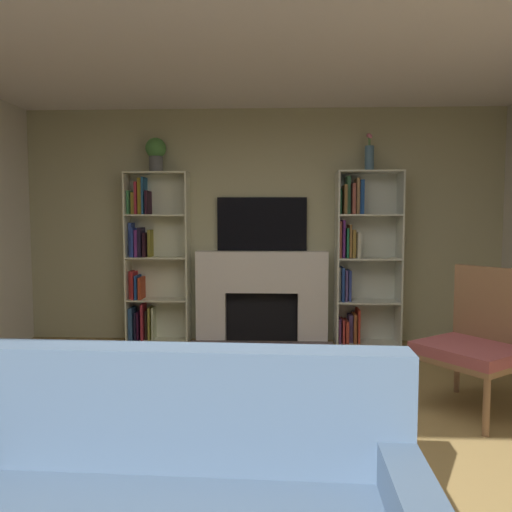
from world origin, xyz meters
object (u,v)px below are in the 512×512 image
(bookshelf_left, at_px, (151,259))
(potted_plant, at_px, (156,152))
(bookshelf_right, at_px, (359,258))
(tv, at_px, (262,224))
(vase_with_flowers, at_px, (369,156))
(armchair, at_px, (479,340))
(coffee_table, at_px, (192,426))
(fireplace, at_px, (262,295))

(bookshelf_left, height_order, potted_plant, potted_plant)
(bookshelf_left, xyz_separation_m, bookshelf_right, (2.37, -0.02, 0.02))
(potted_plant, bearing_deg, tv, 5.79)
(vase_with_flowers, distance_m, armchair, 2.50)
(bookshelf_left, distance_m, vase_with_flowers, 2.71)
(coffee_table, bearing_deg, vase_with_flowers, 65.61)
(bookshelf_left, xyz_separation_m, armchair, (2.92, -1.95, -0.42))
(bookshelf_left, height_order, coffee_table, bookshelf_left)
(bookshelf_right, bearing_deg, potted_plant, -179.24)
(bookshelf_left, relative_size, armchair, 1.85)
(fireplace, bearing_deg, vase_with_flowers, -2.14)
(coffee_table, bearing_deg, bookshelf_right, 67.19)
(tv, xyz_separation_m, bookshelf_right, (1.09, -0.09, -0.38))
(tv, distance_m, bookshelf_left, 1.34)
(tv, distance_m, vase_with_flowers, 1.40)
(tv, xyz_separation_m, bookshelf_left, (-1.27, -0.07, -0.40))
(vase_with_flowers, relative_size, coffee_table, 0.46)
(tv, height_order, armchair, tv)
(bookshelf_left, height_order, vase_with_flowers, vase_with_flowers)
(fireplace, height_order, vase_with_flowers, vase_with_flowers)
(armchair, bearing_deg, bookshelf_right, 105.98)
(vase_with_flowers, xyz_separation_m, coffee_table, (-1.43, -3.16, -1.70))
(fireplace, bearing_deg, potted_plant, -177.87)
(bookshelf_right, xyz_separation_m, vase_with_flowers, (0.09, -0.03, 1.13))
(fireplace, xyz_separation_m, coffee_table, (-0.25, -3.21, -0.15))
(bookshelf_right, bearing_deg, bookshelf_left, 179.40)
(tv, xyz_separation_m, vase_with_flowers, (1.18, -0.12, 0.75))
(vase_with_flowers, bearing_deg, fireplace, 177.86)
(fireplace, xyz_separation_m, potted_plant, (-1.18, -0.04, 1.61))
(potted_plant, relative_size, vase_with_flowers, 0.92)
(tv, relative_size, potted_plant, 2.69)
(coffee_table, bearing_deg, potted_plant, 106.43)
(vase_with_flowers, relative_size, armchair, 0.40)
(vase_with_flowers, bearing_deg, potted_plant, 179.99)
(armchair, relative_size, coffee_table, 1.17)
(coffee_table, bearing_deg, bookshelf_left, 107.61)
(fireplace, distance_m, tv, 0.81)
(bookshelf_right, xyz_separation_m, potted_plant, (-2.28, -0.03, 1.18))
(tv, height_order, bookshelf_left, bookshelf_left)
(fireplace, xyz_separation_m, bookshelf_right, (1.09, -0.01, 0.42))
(bookshelf_left, xyz_separation_m, potted_plant, (0.09, -0.05, 1.20))
(fireplace, relative_size, coffee_table, 1.79)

